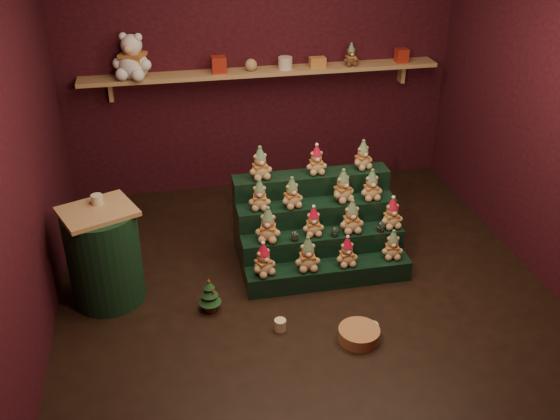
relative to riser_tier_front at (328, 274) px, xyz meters
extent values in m
plane|color=black|center=(-0.21, -0.01, -0.09)|extent=(4.00, 4.00, 0.00)
cube|color=black|center=(-0.21, 2.04, 1.31)|extent=(4.00, 0.10, 2.80)
cube|color=black|center=(-0.21, -2.06, 1.31)|extent=(4.00, 0.10, 2.80)
cube|color=black|center=(-2.26, -0.01, 1.31)|extent=(0.10, 4.00, 2.80)
cube|color=black|center=(1.84, -0.01, 1.31)|extent=(0.10, 4.00, 2.80)
cube|color=tan|center=(-0.21, 1.86, 1.21)|extent=(3.60, 0.26, 0.04)
cube|color=tan|center=(-1.71, 1.93, 1.09)|extent=(0.04, 0.12, 0.20)
cube|color=tan|center=(1.29, 1.93, 1.09)|extent=(0.04, 0.12, 0.20)
cube|color=black|center=(0.00, 0.00, 0.00)|extent=(1.40, 0.22, 0.18)
cube|color=black|center=(0.00, 0.22, 0.09)|extent=(1.40, 0.22, 0.36)
cube|color=black|center=(0.00, 0.44, 0.18)|extent=(1.40, 0.22, 0.54)
cube|color=black|center=(0.00, 0.66, 0.27)|extent=(1.40, 0.22, 0.72)
cylinder|color=black|center=(-0.26, 0.16, 0.28)|extent=(0.06, 0.06, 0.02)
sphere|color=silver|center=(-0.26, 0.16, 0.33)|extent=(0.07, 0.07, 0.07)
cylinder|color=black|center=(0.09, 0.16, 0.28)|extent=(0.06, 0.06, 0.02)
sphere|color=silver|center=(0.09, 0.16, 0.32)|extent=(0.06, 0.06, 0.06)
cylinder|color=black|center=(0.49, 0.16, 0.28)|extent=(0.07, 0.07, 0.03)
sphere|color=silver|center=(0.49, 0.16, 0.33)|extent=(0.07, 0.07, 0.07)
cube|color=tan|center=(-1.80, 0.16, 0.71)|extent=(0.67, 0.62, 0.04)
cylinder|color=black|center=(-1.80, 0.16, 0.30)|extent=(0.57, 0.57, 0.79)
cylinder|color=beige|center=(-1.80, 0.26, 0.77)|extent=(0.09, 0.09, 0.07)
cylinder|color=#4E311B|center=(-1.02, -0.17, -0.07)|extent=(0.09, 0.09, 0.05)
cone|color=#163D1B|center=(-1.02, -0.17, 0.04)|extent=(0.18, 0.18, 0.09)
cone|color=#163D1B|center=(-1.02, -0.17, 0.10)|extent=(0.14, 0.14, 0.08)
cone|color=#163D1B|center=(-1.02, -0.17, 0.16)|extent=(0.09, 0.09, 0.06)
cone|color=orange|center=(-1.02, -0.17, 0.20)|extent=(0.03, 0.03, 0.03)
cylinder|color=beige|center=(-0.52, -0.51, -0.04)|extent=(0.09, 0.09, 0.09)
cylinder|color=beige|center=(0.14, -0.71, -0.04)|extent=(0.10, 0.10, 0.10)
cylinder|color=#A67243|center=(0.03, -0.74, -0.04)|extent=(0.36, 0.36, 0.10)
cube|color=#AC2B1A|center=(-0.65, 1.84, 1.31)|extent=(0.14, 0.14, 0.16)
cylinder|color=beige|center=(0.01, 1.84, 1.29)|extent=(0.14, 0.14, 0.12)
cube|color=#AC2B1A|center=(1.23, 1.84, 1.30)|extent=(0.12, 0.12, 0.14)
sphere|color=tan|center=(-0.34, 1.84, 1.29)|extent=(0.12, 0.12, 0.12)
cube|color=orange|center=(0.34, 1.84, 1.28)|extent=(0.16, 0.10, 0.10)
camera|label=1|loc=(-1.26, -4.16, 3.02)|focal=40.00mm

